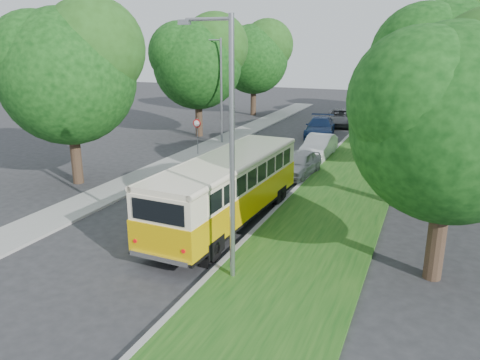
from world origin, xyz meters
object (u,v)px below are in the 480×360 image
at_px(lamppost_far, 220,87).
at_px(car_silver, 299,164).
at_px(car_white, 319,146).
at_px(car_blue, 320,127).
at_px(lamppost_near, 229,144).
at_px(car_grey, 341,117).
at_px(vintage_bus, 227,191).

distance_m(lamppost_far, car_silver, 10.42).
bearing_deg(lamppost_far, car_silver, -38.80).
distance_m(car_white, car_blue, 6.84).
height_order(lamppost_far, car_blue, lamppost_far).
xyz_separation_m(lamppost_near, lamppost_far, (-8.91, 18.50, -0.25)).
relative_size(lamppost_near, car_grey, 1.55).
bearing_deg(vintage_bus, lamppost_far, 118.42).
xyz_separation_m(lamppost_far, car_blue, (6.19, 5.25, -3.35)).
bearing_deg(vintage_bus, lamppost_near, -62.28).
xyz_separation_m(lamppost_near, car_grey, (-2.23, 29.71, -3.65)).
relative_size(lamppost_near, vintage_bus, 0.82).
bearing_deg(lamppost_far, vintage_bus, -64.14).
bearing_deg(car_silver, car_white, 94.28).
distance_m(vintage_bus, car_white, 12.97).
bearing_deg(car_grey, vintage_bus, -98.63).
distance_m(lamppost_near, car_grey, 30.01).
bearing_deg(car_white, car_grey, 95.64).
bearing_deg(car_silver, vintage_bus, -90.57).
bearing_deg(car_blue, car_silver, -91.36).
height_order(lamppost_far, car_silver, lamppost_far).
xyz_separation_m(lamppost_far, car_silver, (7.67, -6.17, -3.41)).
relative_size(car_blue, car_grey, 1.03).
bearing_deg(car_silver, lamppost_near, -79.88).
relative_size(lamppost_far, car_blue, 1.42).
distance_m(lamppost_far, car_grey, 13.48).
height_order(car_silver, car_white, car_white).
bearing_deg(car_silver, car_blue, 101.81).
distance_m(vintage_bus, car_silver, 8.25).
height_order(lamppost_near, car_white, lamppost_near).
distance_m(car_silver, car_blue, 11.51).
bearing_deg(lamppost_far, car_grey, 59.23).
relative_size(lamppost_far, vintage_bus, 0.77).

